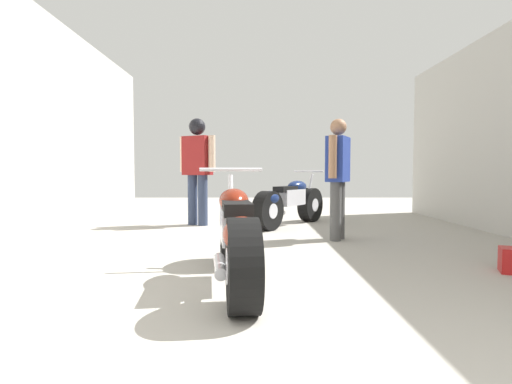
% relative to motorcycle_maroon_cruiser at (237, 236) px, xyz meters
% --- Properties ---
extents(ground_plane, '(18.78, 18.78, 0.00)m').
position_rel_motorcycle_maroon_cruiser_xyz_m(ground_plane, '(0.55, 1.38, -0.39)').
color(ground_plane, '#A8A399').
extents(garage_partition_left, '(0.08, 8.61, 2.96)m').
position_rel_motorcycle_maroon_cruiser_xyz_m(garage_partition_left, '(-2.56, 1.38, 1.09)').
color(garage_partition_left, '#B7B5AD').
rests_on(garage_partition_left, ground_plane).
extents(motorcycle_maroon_cruiser, '(0.60, 2.02, 0.94)m').
position_rel_motorcycle_maroon_cruiser_xyz_m(motorcycle_maroon_cruiser, '(0.00, 0.00, 0.00)').
color(motorcycle_maroon_cruiser, black).
rests_on(motorcycle_maroon_cruiser, ground_plane).
extents(motorcycle_black_naked, '(1.32, 1.73, 0.93)m').
position_rel_motorcycle_maroon_cruiser_xyz_m(motorcycle_black_naked, '(0.72, 3.49, -0.01)').
color(motorcycle_black_naked, black).
rests_on(motorcycle_black_naked, ground_plane).
extents(mechanic_in_blue, '(0.39, 0.62, 1.60)m').
position_rel_motorcycle_maroon_cruiser_xyz_m(mechanic_in_blue, '(1.24, 2.13, 0.51)').
color(mechanic_in_blue, '#4C4C4C').
rests_on(mechanic_in_blue, ground_plane).
extents(mechanic_with_helmet, '(0.67, 0.44, 1.79)m').
position_rel_motorcycle_maroon_cruiser_xyz_m(mechanic_with_helmet, '(-0.82, 3.59, 0.68)').
color(mechanic_with_helmet, '#2D3851').
rests_on(mechanic_with_helmet, ground_plane).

